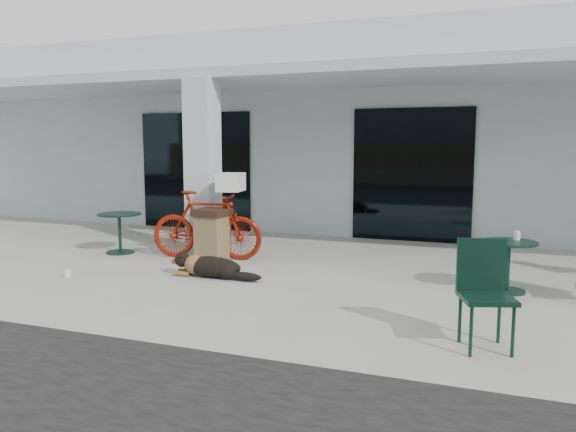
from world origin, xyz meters
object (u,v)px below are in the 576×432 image
at_px(trash_receptacle, 212,235).
at_px(cafe_table_near, 120,233).
at_px(cafe_table_far, 508,267).
at_px(bicycle, 206,225).
at_px(dog, 212,265).
at_px(cafe_chair_far_a, 487,296).

bearing_deg(trash_receptacle, cafe_table_near, 180.00).
bearing_deg(cafe_table_far, bicycle, 173.68).
xyz_separation_m(dog, cafe_table_near, (-2.47, 1.10, 0.18)).
bearing_deg(cafe_table_near, bicycle, 3.31).
xyz_separation_m(cafe_table_near, cafe_chair_far_a, (6.36, -2.80, 0.16)).
bearing_deg(bicycle, trash_receptacle, -129.16).
distance_m(bicycle, dog, 1.47).
xyz_separation_m(cafe_table_near, cafe_table_far, (6.59, -0.44, -0.02)).
height_order(bicycle, trash_receptacle, bicycle).
bearing_deg(cafe_table_near, dog, -23.97).
xyz_separation_m(dog, trash_receptacle, (-0.57, 1.10, 0.26)).
xyz_separation_m(bicycle, dog, (0.74, -1.20, -0.41)).
distance_m(dog, cafe_chair_far_a, 4.26).
xyz_separation_m(cafe_chair_far_a, trash_receptacle, (-4.46, 2.80, -0.08)).
bearing_deg(trash_receptacle, dog, -62.49).
distance_m(dog, trash_receptacle, 1.27).
bearing_deg(dog, trash_receptacle, 114.54).
distance_m(cafe_table_far, trash_receptacle, 4.71).
relative_size(dog, cafe_table_far, 1.48).
relative_size(dog, cafe_chair_far_a, 1.03).
distance_m(bicycle, trash_receptacle, 0.25).
relative_size(cafe_table_near, trash_receptacle, 0.87).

